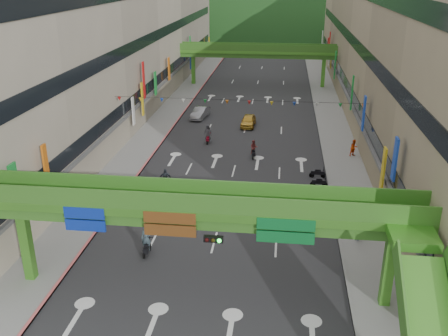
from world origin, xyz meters
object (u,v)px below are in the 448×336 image
Objects in this scene: scooter_rider_mid at (254,149)px; car_silver at (200,113)px; scooter_rider_near at (146,241)px; pedestrian_red at (354,149)px; overpass_near at (214,223)px; car_yellow at (248,121)px.

car_silver is (-8.09, 14.24, -0.27)m from scooter_rider_mid.
scooter_rider_near is 1.23× the size of pedestrian_red.
pedestrian_red is (18.58, -12.82, 0.17)m from car_silver.
car_silver is 22.58m from pedestrian_red.
overpass_near is 6.64× the size of car_yellow.
overpass_near is 39.79m from car_silver.
overpass_near is at bearing -86.70° from car_yellow.
pedestrian_red is at bearing 52.32° from scooter_rider_near.
car_yellow is at bearing 107.94° from pedestrian_red.
car_yellow is (6.66, -2.96, -0.01)m from car_silver.
scooter_rider_mid is at bearing 73.00° from scooter_rider_near.
scooter_rider_near is (-5.38, 4.48, -4.15)m from overpass_near.
overpass_near is 14.40× the size of scooter_rider_mid.
scooter_rider_near reaches higher than pedestrian_red.
car_yellow is at bearing 97.23° from scooter_rider_mid.
overpass_near is at bearing -70.47° from car_silver.
car_silver is at bearing 100.66° from overpass_near.
scooter_rider_mid is 11.37m from car_yellow.
car_silver is at bearing 112.93° from pedestrian_red.
car_silver is (-7.32, 38.85, -4.48)m from overpass_near.
scooter_rider_mid is (6.16, 20.13, -0.06)m from scooter_rider_near.
scooter_rider_mid reaches higher than car_yellow.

